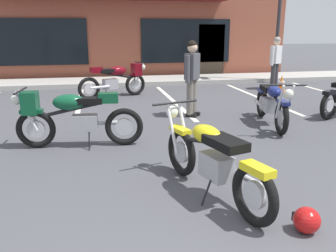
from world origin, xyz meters
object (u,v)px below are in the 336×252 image
object	(u,v)px
person_in_black_shirt	(276,60)
motorcycle_silver_naked	(116,79)
motorcycle_black_cruiser	(73,116)
motorcycle_blue_standard	(272,103)
helmet_on_pavement	(307,220)
traffic_cone	(281,84)
person_near_building	(192,74)
motorcycle_foreground_classic	(212,158)

from	to	relation	value
person_in_black_shirt	motorcycle_silver_naked	bearing A→B (deg)	-175.41
motorcycle_black_cruiser	motorcycle_silver_naked	distance (m)	4.49
motorcycle_black_cruiser	motorcycle_blue_standard	distance (m)	3.92
motorcycle_silver_naked	helmet_on_pavement	size ratio (longest dim) A/B	7.71
person_in_black_shirt	traffic_cone	size ratio (longest dim) A/B	3.16
motorcycle_black_cruiser	helmet_on_pavement	size ratio (longest dim) A/B	8.11
person_near_building	motorcycle_black_cruiser	bearing A→B (deg)	-145.63
person_in_black_shirt	helmet_on_pavement	size ratio (longest dim) A/B	6.44
motorcycle_black_cruiser	person_in_black_shirt	size ratio (longest dim) A/B	1.26
motorcycle_foreground_classic	helmet_on_pavement	distance (m)	1.20
motorcycle_silver_naked	person_in_black_shirt	xyz separation A→B (m)	(5.14, 0.41, 0.42)
motorcycle_foreground_classic	motorcycle_black_cruiser	distance (m)	2.75
motorcycle_foreground_classic	motorcycle_silver_naked	size ratio (longest dim) A/B	1.03
motorcycle_foreground_classic	motorcycle_silver_naked	world-z (taller)	same
motorcycle_silver_naked	traffic_cone	size ratio (longest dim) A/B	3.78
motorcycle_foreground_classic	person_near_building	size ratio (longest dim) A/B	1.23
motorcycle_foreground_classic	person_near_building	distance (m)	4.01
motorcycle_black_cruiser	traffic_cone	world-z (taller)	motorcycle_black_cruiser
traffic_cone	person_near_building	bearing A→B (deg)	-145.14
motorcycle_blue_standard	person_near_building	world-z (taller)	person_near_building
motorcycle_black_cruiser	traffic_cone	distance (m)	7.38
motorcycle_foreground_classic	traffic_cone	distance (m)	7.76
motorcycle_blue_standard	helmet_on_pavement	distance (m)	4.08
traffic_cone	motorcycle_black_cruiser	bearing A→B (deg)	-145.34
traffic_cone	motorcycle_silver_naked	bearing A→B (deg)	177.95
person_in_black_shirt	traffic_cone	world-z (taller)	person_in_black_shirt
motorcycle_silver_naked	person_in_black_shirt	bearing A→B (deg)	4.59
motorcycle_silver_naked	motorcycle_blue_standard	size ratio (longest dim) A/B	0.96
motorcycle_black_cruiser	person_near_building	xyz separation A→B (m)	(2.49, 1.71, 0.42)
traffic_cone	helmet_on_pavement	bearing A→B (deg)	-117.04
helmet_on_pavement	traffic_cone	distance (m)	8.24
motorcycle_blue_standard	motorcycle_black_cruiser	bearing A→B (deg)	-170.99
motorcycle_silver_naked	helmet_on_pavement	xyz separation A→B (m)	(1.33, -7.52, -0.40)
motorcycle_foreground_classic	motorcycle_blue_standard	bearing A→B (deg)	51.88
person_near_building	helmet_on_pavement	bearing A→B (deg)	-92.05
motorcycle_black_cruiser	helmet_on_pavement	xyz separation A→B (m)	(2.32, -3.15, -0.40)
motorcycle_silver_naked	helmet_on_pavement	distance (m)	7.65
person_near_building	traffic_cone	distance (m)	4.41
motorcycle_black_cruiser	person_in_black_shirt	world-z (taller)	person_in_black_shirt
motorcycle_silver_naked	traffic_cone	world-z (taller)	motorcycle_silver_naked
helmet_on_pavement	motorcycle_black_cruiser	bearing A→B (deg)	126.41
motorcycle_blue_standard	person_in_black_shirt	bearing A→B (deg)	61.59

